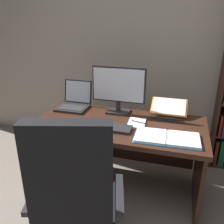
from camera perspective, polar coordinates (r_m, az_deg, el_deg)
The scene contains 11 objects.
wall_back at distance 2.96m, azimuth 6.61°, elevation 15.62°, with size 5.63×0.12×2.59m, color #A89E8E.
desk at distance 2.32m, azimuth 2.01°, elevation -6.24°, with size 1.51×0.74×0.71m.
office_chair at distance 1.67m, azimuth -8.55°, elevation -21.36°, with size 0.69×0.60×1.12m.
monitor at distance 2.32m, azimuth 1.54°, elevation 5.22°, with size 0.52×0.16×0.45m.
laptop at distance 2.54m, azimuth -8.79°, elevation 2.26°, with size 0.30×0.31×0.26m.
keyboard at distance 2.06m, azimuth -1.26°, elevation -3.54°, with size 0.42×0.15×0.02m, color #232326.
computer_mouse at distance 2.16m, azimuth -8.88°, elevation -2.35°, with size 0.06×0.10×0.04m, color #232326.
reading_stand_with_book at distance 2.36m, azimuth 13.12°, elevation 0.81°, with size 0.33×0.26×0.14m.
open_binder at distance 1.94m, azimuth 12.74°, elevation -5.89°, with size 0.51×0.28×0.02m.
notepad at distance 2.17m, azimuth 5.80°, elevation -2.52°, with size 0.15×0.21×0.01m, color white.
pen at distance 2.16m, azimuth 6.33°, elevation -2.36°, with size 0.01×0.01×0.14m, color black.
Camera 1 is at (0.51, -0.74, 1.61)m, focal length 39.09 mm.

